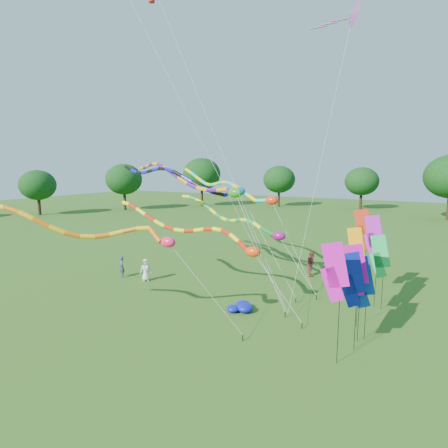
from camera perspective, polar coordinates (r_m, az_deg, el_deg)
The scene contains 21 objects.
ground at distance 18.33m, azimuth -2.50°, elevation -16.99°, with size 160.00×160.00×0.00m, color #265C18.
tree_ring at distance 16.33m, azimuth 11.68°, elevation 0.44°, with size 116.48×118.68×9.71m.
tube_kite_red at distance 22.35m, azimuth -3.73°, elevation -1.18°, with size 13.28×1.98×6.13m.
tube_kite_orange at distance 18.04m, azimuth -18.95°, elevation -0.79°, with size 11.26×5.35×6.80m.
tube_kite_purple at distance 25.54m, azimuth -5.28°, elevation 6.77°, with size 14.81×5.91×8.87m.
tube_kite_blue at distance 26.06m, azimuth -5.73°, elevation 6.65°, with size 15.07×2.44×8.53m.
tube_kite_cyan at distance 28.86m, azimuth 1.26°, elevation 5.44°, with size 13.66×6.17×8.26m.
tube_kite_green at distance 26.99m, azimuth 2.28°, elevation 0.60°, with size 12.56×4.44×6.13m.
delta_kite_high_c at distance 23.83m, azimuth 18.99°, elevation 27.97°, with size 3.10×4.89×16.71m.
banner_pole_red at distance 23.40m, azimuth 20.36°, elevation -0.83°, with size 1.16×0.23×5.55m.
banner_pole_blue_a at distance 17.06m, azimuth 18.89°, elevation -8.05°, with size 1.11×0.50×4.42m.
banner_pole_magenta_b at distance 17.94m, azimuth 19.39°, elevation -6.71°, with size 1.16×0.22×4.59m.
banner_pole_orange at distance 19.51m, azimuth 19.46°, elevation -4.02°, with size 1.10×0.53×5.08m.
banner_pole_violet at distance 22.57m, azimuth 21.85°, elevation -1.83°, with size 1.16×0.13×5.32m.
banner_pole_green at distance 22.53m, azimuth 22.63°, elevation -4.57°, with size 1.16×0.19×4.28m.
banner_pole_magenta_a at distance 15.57m, azimuth 16.50°, elevation -7.11°, with size 1.16×0.27×5.07m.
banner_pole_blue_b at distance 18.35m, azimuth 20.24°, elevation -8.30°, with size 1.16×0.27×4.00m.
blue_nylon_heap at distance 21.22m, azimuth 2.64°, elevation -12.63°, with size 1.35×1.26×0.48m.
person_a at distance 26.92m, azimuth -11.82°, elevation -6.85°, with size 0.77×0.50×1.57m, color silver.
person_b at distance 28.16m, azimuth -15.33°, elevation -6.30°, with size 0.57×0.37×1.55m, color #3A4452.
person_c at distance 28.26m, azimuth 13.23°, elevation -5.90°, with size 0.88×0.69×1.81m, color #91343A.
Camera 1 is at (8.73, -14.00, 7.98)m, focal length 30.00 mm.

